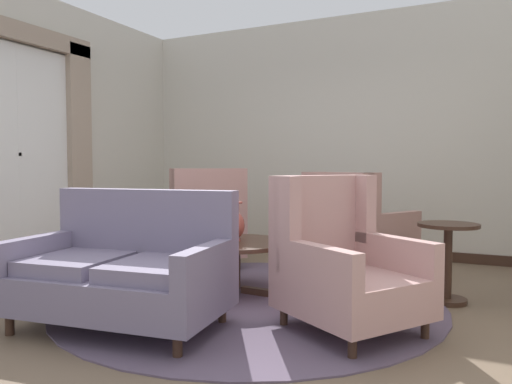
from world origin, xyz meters
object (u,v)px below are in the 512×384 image
object	(u,v)px
settee	(124,271)
porcelain_vase	(236,224)
armchair_far_left	(343,266)
side_table	(448,255)
coffee_table	(235,250)
armchair_near_window	(204,227)
armchair_foreground_right	(355,234)

from	to	relation	value
settee	porcelain_vase	bearing A→B (deg)	70.03
armchair_far_left	side_table	xyz separation A→B (m)	(0.60, 1.03, -0.04)
coffee_table	armchair_near_window	size ratio (longest dim) A/B	0.82
coffee_table	settee	xyz separation A→B (m)	(-0.27, -1.16, 0.00)
armchair_far_left	armchair_foreground_right	distance (m)	1.64
settee	armchair_far_left	world-z (taller)	armchair_far_left
porcelain_vase	armchair_foreground_right	distance (m)	1.34
coffee_table	armchair_foreground_right	distance (m)	1.34
armchair_far_left	armchair_near_window	distance (m)	2.39
armchair_foreground_right	porcelain_vase	bearing A→B (deg)	79.64
settee	side_table	world-z (taller)	settee
coffee_table	porcelain_vase	xyz separation A→B (m)	(-0.00, 0.01, 0.23)
porcelain_vase	armchair_far_left	size ratio (longest dim) A/B	0.30
porcelain_vase	armchair_near_window	distance (m)	1.17
side_table	armchair_foreground_right	bearing A→B (deg)	148.22
porcelain_vase	settee	size ratio (longest dim) A/B	0.23
armchair_far_left	porcelain_vase	bearing A→B (deg)	97.18
coffee_table	armchair_far_left	xyz separation A→B (m)	(1.14, -0.54, 0.05)
armchair_near_window	armchair_foreground_right	distance (m)	1.67
coffee_table	settee	world-z (taller)	settee
settee	coffee_table	bearing A→B (deg)	69.88
settee	armchair_near_window	size ratio (longest dim) A/B	1.34
armchair_near_window	side_table	distance (m)	2.60
porcelain_vase	armchair_far_left	world-z (taller)	armchair_far_left
armchair_near_window	side_table	bearing A→B (deg)	125.23
porcelain_vase	settee	bearing A→B (deg)	-102.93
coffee_table	armchair_far_left	bearing A→B (deg)	-25.27
coffee_table	porcelain_vase	distance (m)	0.23
side_table	coffee_table	bearing A→B (deg)	-164.40
settee	armchair_foreground_right	size ratio (longest dim) A/B	1.33
settee	armchair_far_left	xyz separation A→B (m)	(1.41, 0.62, 0.05)
porcelain_vase	coffee_table	bearing A→B (deg)	-89.46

